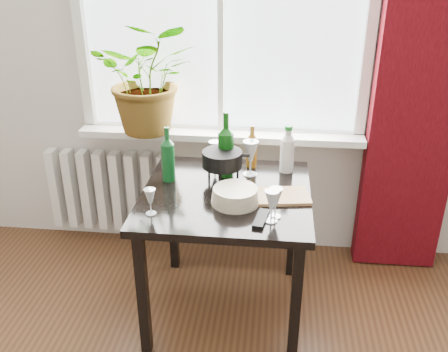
# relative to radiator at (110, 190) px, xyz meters

# --- Properties ---
(windowsill) EXTENTS (1.72, 0.20, 0.04)m
(windowsill) POSITION_rel_radiator_xyz_m (0.75, -0.03, 0.44)
(windowsill) COLOR white
(windowsill) RESTS_ON ground
(curtain) EXTENTS (0.50, 0.12, 2.56)m
(curtain) POSITION_rel_radiator_xyz_m (1.87, -0.06, 0.92)
(curtain) COLOR #3A050A
(curtain) RESTS_ON ground
(radiator) EXTENTS (0.80, 0.10, 0.55)m
(radiator) POSITION_rel_radiator_xyz_m (0.00, 0.00, 0.00)
(radiator) COLOR white
(radiator) RESTS_ON ground
(table) EXTENTS (0.85, 0.85, 0.74)m
(table) POSITION_rel_radiator_xyz_m (0.85, -0.63, 0.27)
(table) COLOR black
(table) RESTS_ON ground
(potted_plant) EXTENTS (0.62, 0.54, 0.66)m
(potted_plant) POSITION_rel_radiator_xyz_m (0.34, -0.08, 0.79)
(potted_plant) COLOR #1E731F
(potted_plant) RESTS_ON windowsill
(wine_bottle_left) EXTENTS (0.08, 0.08, 0.30)m
(wine_bottle_left) POSITION_rel_radiator_xyz_m (0.53, -0.52, 0.51)
(wine_bottle_left) COLOR #0D471C
(wine_bottle_left) RESTS_ON table
(wine_bottle_right) EXTENTS (0.09, 0.09, 0.36)m
(wine_bottle_right) POSITION_rel_radiator_xyz_m (0.83, -0.43, 0.54)
(wine_bottle_right) COLOR #0C430E
(wine_bottle_right) RESTS_ON table
(bottle_amber) EXTENTS (0.07, 0.07, 0.24)m
(bottle_amber) POSITION_rel_radiator_xyz_m (0.96, -0.30, 0.48)
(bottle_amber) COLOR brown
(bottle_amber) RESTS_ON table
(cleaning_bottle) EXTENTS (0.08, 0.08, 0.26)m
(cleaning_bottle) POSITION_rel_radiator_xyz_m (1.15, -0.34, 0.49)
(cleaning_bottle) COLOR silver
(cleaning_bottle) RESTS_ON table
(wineglass_front_right) EXTENTS (0.06, 0.06, 0.15)m
(wineglass_front_right) POSITION_rel_radiator_xyz_m (1.10, -0.86, 0.44)
(wineglass_front_right) COLOR silver
(wineglass_front_right) RESTS_ON table
(wineglass_far_right) EXTENTS (0.08, 0.08, 0.16)m
(wineglass_far_right) POSITION_rel_radiator_xyz_m (1.08, -0.90, 0.44)
(wineglass_far_right) COLOR silver
(wineglass_far_right) RESTS_ON table
(wineglass_back_center) EXTENTS (0.11, 0.11, 0.20)m
(wineglass_back_center) POSITION_rel_radiator_xyz_m (0.96, -0.41, 0.46)
(wineglass_back_center) COLOR silver
(wineglass_back_center) RESTS_ON table
(wineglass_back_left) EXTENTS (0.09, 0.09, 0.16)m
(wineglass_back_left) POSITION_rel_radiator_xyz_m (0.76, -0.35, 0.44)
(wineglass_back_left) COLOR #B3BBC1
(wineglass_back_left) RESTS_ON table
(wineglass_front_left) EXTENTS (0.07, 0.07, 0.13)m
(wineglass_front_left) POSITION_rel_radiator_xyz_m (0.53, -0.89, 0.43)
(wineglass_front_left) COLOR silver
(wineglass_front_left) RESTS_ON table
(plate_stack) EXTENTS (0.28, 0.28, 0.08)m
(plate_stack) POSITION_rel_radiator_xyz_m (0.91, -0.74, 0.40)
(plate_stack) COLOR beige
(plate_stack) RESTS_ON table
(fondue_pot) EXTENTS (0.27, 0.24, 0.16)m
(fondue_pot) POSITION_rel_radiator_xyz_m (0.81, -0.49, 0.44)
(fondue_pot) COLOR black
(fondue_pot) RESTS_ON table
(tv_remote) EXTENTS (0.08, 0.17, 0.02)m
(tv_remote) POSITION_rel_radiator_xyz_m (1.04, -0.89, 0.37)
(tv_remote) COLOR black
(tv_remote) RESTS_ON table
(cutting_board) EXTENTS (0.32, 0.23, 0.02)m
(cutting_board) POSITION_rel_radiator_xyz_m (1.12, -0.66, 0.37)
(cutting_board) COLOR #AC7C4D
(cutting_board) RESTS_ON table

